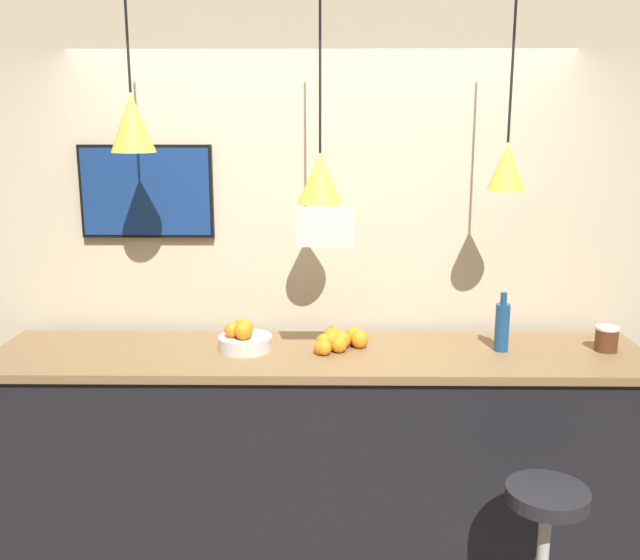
% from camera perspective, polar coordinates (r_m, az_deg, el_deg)
% --- Properties ---
extents(back_wall, '(8.00, 0.06, 2.90)m').
position_cam_1_polar(back_wall, '(3.73, 0.08, 1.72)').
color(back_wall, beige).
rests_on(back_wall, ground_plane).
extents(service_counter, '(3.11, 0.66, 1.09)m').
position_cam_1_polar(service_counter, '(3.61, 0.00, -13.94)').
color(service_counter, black).
rests_on(service_counter, ground_plane).
extents(bar_stool, '(0.43, 0.43, 0.73)m').
position_cam_1_polar(bar_stool, '(3.23, 17.42, -19.95)').
color(bar_stool, '#B7B7BC').
rests_on(bar_stool, ground_plane).
extents(fruit_bowl, '(0.26, 0.26, 0.15)m').
position_cam_1_polar(fruit_bowl, '(3.43, -6.10, -4.63)').
color(fruit_bowl, beige).
rests_on(fruit_bowl, service_counter).
extents(orange_pile, '(0.26, 0.26, 0.09)m').
position_cam_1_polar(orange_pile, '(3.43, 1.52, -4.86)').
color(orange_pile, orange).
rests_on(orange_pile, service_counter).
extents(juice_bottle, '(0.07, 0.07, 0.29)m').
position_cam_1_polar(juice_bottle, '(3.49, 14.36, -3.59)').
color(juice_bottle, navy).
rests_on(juice_bottle, service_counter).
extents(spread_jar, '(0.11, 0.11, 0.12)m').
position_cam_1_polar(spread_jar, '(3.66, 21.95, -4.39)').
color(spread_jar, '#562D19').
rests_on(spread_jar, service_counter).
extents(pendant_lamp_left, '(0.20, 0.20, 0.78)m').
position_cam_1_polar(pendant_lamp_left, '(3.37, -14.80, 12.11)').
color(pendant_lamp_left, black).
extents(pendant_lamp_middle, '(0.21, 0.21, 1.01)m').
position_cam_1_polar(pendant_lamp_middle, '(3.27, 0.01, 8.22)').
color(pendant_lamp_middle, black).
extents(pendant_lamp_right, '(0.17, 0.17, 0.95)m').
position_cam_1_polar(pendant_lamp_right, '(3.36, 14.71, 8.89)').
color(pendant_lamp_right, black).
extents(mounted_tv, '(0.67, 0.04, 0.47)m').
position_cam_1_polar(mounted_tv, '(3.74, -13.71, 6.89)').
color(mounted_tv, black).
extents(hanging_menu_board, '(0.24, 0.01, 0.17)m').
position_cam_1_polar(hanging_menu_board, '(3.00, 0.39, 4.25)').
color(hanging_menu_board, white).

